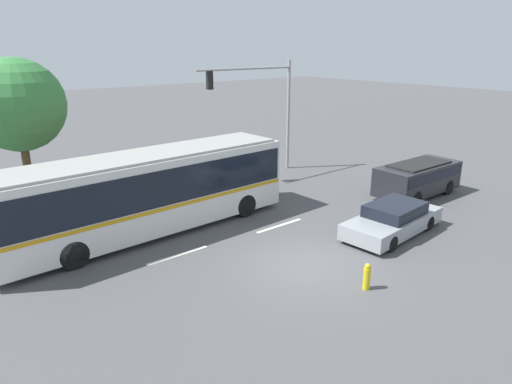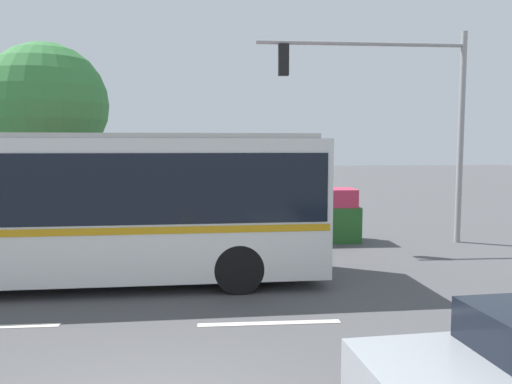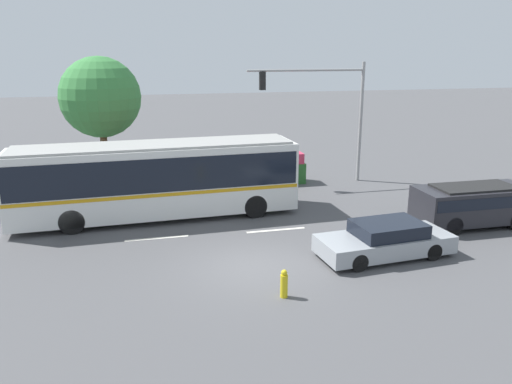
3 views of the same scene
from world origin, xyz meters
name	(u,v)px [view 2 (image 2 of 3)]	position (x,y,z in m)	size (l,w,h in m)	color
city_bus	(46,200)	(-2.78, 5.90, 1.83)	(11.92, 2.95, 3.22)	silver
traffic_light_pole	(407,102)	(6.55, 9.83, 4.28)	(6.35, 0.24, 6.38)	gray
flowering_hedge	(183,217)	(-0.19, 10.32, 0.81)	(10.84, 1.16, 1.64)	#286028
street_tree_left	(46,105)	(-5.27, 14.04, 4.45)	(4.41, 4.41, 6.67)	brown
lane_stripe_near	(269,323)	(1.67, 3.15, 0.01)	(2.40, 0.16, 0.01)	silver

